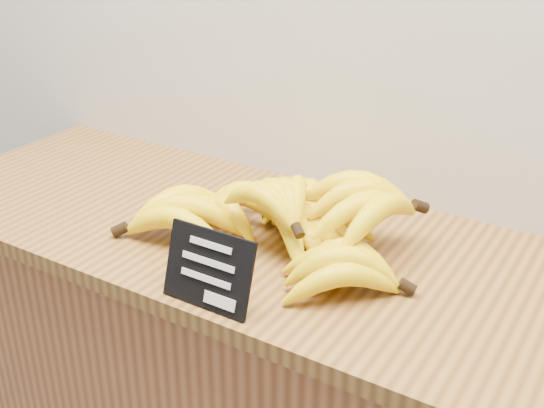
{
  "coord_description": "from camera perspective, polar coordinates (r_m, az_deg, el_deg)",
  "views": [
    {
      "loc": [
        0.42,
        1.83,
        1.51
      ],
      "look_at": [
        -0.12,
        2.7,
        1.02
      ],
      "focal_mm": 45.0,
      "sensor_mm": 36.0,
      "label": 1
    }
  ],
  "objects": [
    {
      "name": "banana_pile",
      "position": [
        1.17,
        1.43,
        -1.18
      ],
      "size": [
        0.56,
        0.39,
        0.13
      ],
      "color": "yellow",
      "rests_on": "counter_top"
    },
    {
      "name": "counter_top",
      "position": [
        1.21,
        1.24,
        -3.61
      ],
      "size": [
        1.55,
        0.54,
        0.03
      ],
      "primitive_type": "cube",
      "color": "olive",
      "rests_on": "counter"
    },
    {
      "name": "chalkboard_sign",
      "position": [
        1.01,
        -5.36,
        -5.47
      ],
      "size": [
        0.15,
        0.04,
        0.12
      ],
      "primitive_type": "cube",
      "rotation": [
        -0.31,
        0.0,
        0.0
      ],
      "color": "black",
      "rests_on": "counter_top"
    }
  ]
}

